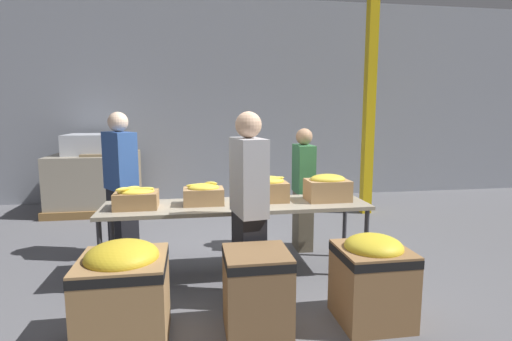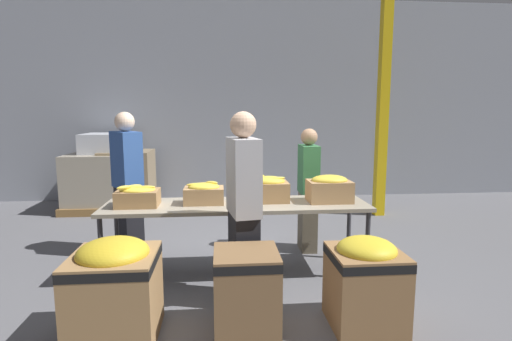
{
  "view_description": "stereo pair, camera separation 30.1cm",
  "coord_description": "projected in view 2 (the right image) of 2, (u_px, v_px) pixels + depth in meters",
  "views": [
    {
      "loc": [
        -0.47,
        -4.18,
        1.76
      ],
      "look_at": [
        0.21,
        -0.03,
        1.15
      ],
      "focal_mm": 28.0,
      "sensor_mm": 36.0,
      "label": 1
    },
    {
      "loc": [
        -0.17,
        -4.21,
        1.76
      ],
      "look_at": [
        0.21,
        -0.03,
        1.15
      ],
      "focal_mm": 28.0,
      "sensor_mm": 36.0,
      "label": 2
    }
  ],
  "objects": [
    {
      "name": "ground_plane",
      "position": [
        237.0,
        272.0,
        4.42
      ],
      "size": [
        30.0,
        30.0,
        0.0
      ],
      "primitive_type": "plane",
      "color": "slate"
    },
    {
      "name": "wall_back",
      "position": [
        228.0,
        100.0,
        8.09
      ],
      "size": [
        16.0,
        0.08,
        4.0
      ],
      "color": "#9399A3",
      "rests_on": "ground_plane"
    },
    {
      "name": "sorting_table",
      "position": [
        237.0,
        208.0,
        4.32
      ],
      "size": [
        2.83,
        0.73,
        0.78
      ],
      "color": "#9E937F",
      "rests_on": "ground_plane"
    },
    {
      "name": "banana_box_0",
      "position": [
        138.0,
        196.0,
        4.18
      ],
      "size": [
        0.43,
        0.33,
        0.24
      ],
      "color": "#A37A4C",
      "rests_on": "sorting_table"
    },
    {
      "name": "banana_box_1",
      "position": [
        204.0,
        193.0,
        4.29
      ],
      "size": [
        0.42,
        0.28,
        0.25
      ],
      "color": "tan",
      "rests_on": "sorting_table"
    },
    {
      "name": "banana_box_2",
      "position": [
        269.0,
        189.0,
        4.4
      ],
      "size": [
        0.41,
        0.33,
        0.29
      ],
      "color": "#A37A4C",
      "rests_on": "sorting_table"
    },
    {
      "name": "banana_box_3",
      "position": [
        329.0,
        188.0,
        4.39
      ],
      "size": [
        0.47,
        0.34,
        0.3
      ],
      "color": "tan",
      "rests_on": "sorting_table"
    },
    {
      "name": "volunteer_0",
      "position": [
        308.0,
        191.0,
        5.06
      ],
      "size": [
        0.22,
        0.42,
        1.56
      ],
      "rotation": [
        0.0,
        0.0,
        -1.59
      ],
      "color": "#6B604C",
      "rests_on": "ground_plane"
    },
    {
      "name": "volunteer_1",
      "position": [
        244.0,
        209.0,
        3.65
      ],
      "size": [
        0.31,
        0.51,
        1.77
      ],
      "rotation": [
        0.0,
        0.0,
        1.73
      ],
      "color": "black",
      "rests_on": "ground_plane"
    },
    {
      "name": "volunteer_2",
      "position": [
        128.0,
        185.0,
        4.91
      ],
      "size": [
        0.46,
        0.53,
        1.77
      ],
      "rotation": [
        0.0,
        0.0,
        -0.99
      ],
      "color": "black",
      "rests_on": "ground_plane"
    },
    {
      "name": "donation_bin_0",
      "position": [
        115.0,
        286.0,
        3.09
      ],
      "size": [
        0.65,
        0.65,
        0.8
      ],
      "color": "#A37A4C",
      "rests_on": "ground_plane"
    },
    {
      "name": "donation_bin_1",
      "position": [
        246.0,
        288.0,
        3.19
      ],
      "size": [
        0.51,
        0.51,
        0.67
      ],
      "color": "olive",
      "rests_on": "ground_plane"
    },
    {
      "name": "donation_bin_2",
      "position": [
        365.0,
        279.0,
        3.27
      ],
      "size": [
        0.57,
        0.57,
        0.75
      ],
      "color": "olive",
      "rests_on": "ground_plane"
    },
    {
      "name": "support_pillar",
      "position": [
        383.0,
        98.0,
        6.64
      ],
      "size": [
        0.16,
        0.16,
        4.0
      ],
      "color": "yellow",
      "rests_on": "ground_plane"
    },
    {
      "name": "pallet_stack_0",
      "position": [
        128.0,
        180.0,
        7.36
      ],
      "size": [
        0.96,
        0.96,
        1.06
      ],
      "color": "olive",
      "rests_on": "ground_plane"
    },
    {
      "name": "pallet_stack_1",
      "position": [
        99.0,
        182.0,
        7.27
      ],
      "size": [
        1.15,
        1.15,
        1.02
      ],
      "color": "olive",
      "rests_on": "ground_plane"
    },
    {
      "name": "pallet_stack_2",
      "position": [
        109.0,
        171.0,
        7.42
      ],
      "size": [
        0.92,
        0.92,
        1.37
      ],
      "color": "olive",
      "rests_on": "ground_plane"
    }
  ]
}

